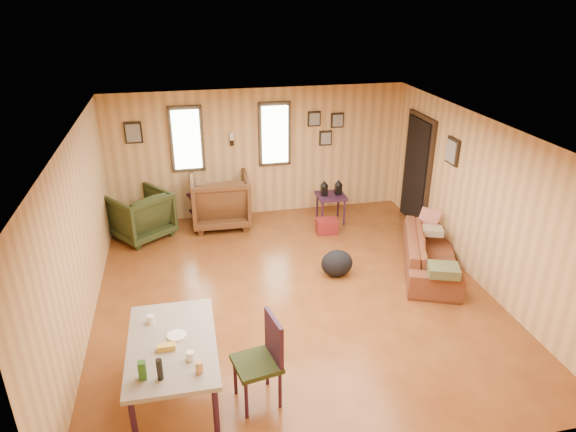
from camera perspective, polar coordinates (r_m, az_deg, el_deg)
The scene contains 11 objects.
room at distance 7.18m, azimuth 1.53°, elevation 0.85°, with size 5.54×6.04×2.44m.
sofa at distance 8.20m, azimuth 15.69°, elevation -3.35°, with size 1.95×0.57×0.76m, color brown.
recliner_brown at distance 9.43m, azimuth -7.54°, elevation 2.07°, with size 1.03×0.96×1.06m, color #553219.
recliner_green at distance 9.25m, azimuth -16.13°, elevation 0.35°, with size 0.89×0.84×0.92m, color #2A3317.
end_table at distance 9.77m, azimuth -9.54°, elevation 1.56°, with size 0.59×0.56×0.62m.
side_table at distance 9.47m, azimuth 4.80°, elevation 2.50°, with size 0.53×0.53×0.83m.
cooler at distance 9.18m, azimuth 4.34°, elevation -1.13°, with size 0.39×0.29×0.26m.
backpack at distance 7.84m, azimuth 5.46°, elevation -5.25°, with size 0.58×0.51×0.42m.
sofa_pillows at distance 8.00m, azimuth 16.17°, elevation -3.15°, with size 0.93×1.79×0.37m.
dining_table at distance 5.50m, azimuth -12.75°, elevation -14.20°, with size 0.89×1.48×0.97m.
dining_chair at distance 5.49m, azimuth -2.73°, elevation -15.25°, with size 0.53×0.53×1.01m.
Camera 1 is at (-1.41, -6.12, 4.05)m, focal length 32.00 mm.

